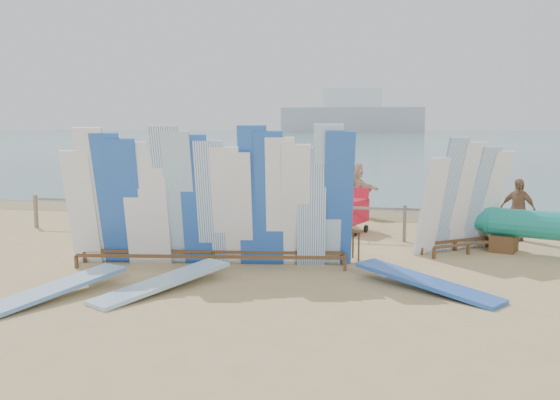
% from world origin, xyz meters
% --- Properties ---
extents(ground, '(160.00, 160.00, 0.00)m').
position_xyz_m(ground, '(0.00, 0.00, 0.00)').
color(ground, tan).
rests_on(ground, ground).
extents(ocean, '(320.00, 240.00, 0.02)m').
position_xyz_m(ocean, '(0.00, 128.00, 0.00)').
color(ocean, slate).
rests_on(ocean, ground).
extents(wet_sand_strip, '(40.00, 2.60, 0.01)m').
position_xyz_m(wet_sand_strip, '(0.00, 7.20, 0.00)').
color(wet_sand_strip, olive).
rests_on(wet_sand_strip, ground).
extents(distant_ship, '(45.00, 8.00, 14.00)m').
position_xyz_m(distant_ship, '(-12.00, 180.00, 5.31)').
color(distant_ship, '#999EA3').
rests_on(distant_ship, ocean).
extents(fence, '(12.08, 0.08, 0.90)m').
position_xyz_m(fence, '(0.00, 3.00, 0.63)').
color(fence, gray).
rests_on(fence, ground).
extents(main_surfboard_rack, '(5.76, 1.71, 2.86)m').
position_xyz_m(main_surfboard_rack, '(0.20, -0.38, 1.29)').
color(main_surfboard_rack, brown).
rests_on(main_surfboard_rack, ground).
extents(side_surfboard_rack, '(2.18, 1.85, 2.58)m').
position_xyz_m(side_surfboard_rack, '(5.25, 1.99, 1.16)').
color(side_surfboard_rack, brown).
rests_on(side_surfboard_rack, ground).
extents(vendor_table, '(0.98, 0.84, 1.10)m').
position_xyz_m(vendor_table, '(2.67, 0.68, 0.36)').
color(vendor_table, brown).
rests_on(vendor_table, ground).
extents(flat_board_b, '(1.78, 2.64, 0.30)m').
position_xyz_m(flat_board_b, '(-0.09, -2.19, 0.00)').
color(flat_board_b, '#86B4D7').
rests_on(flat_board_b, ground).
extents(flat_board_e, '(1.57, 2.70, 0.32)m').
position_xyz_m(flat_board_e, '(-1.67, -3.07, 0.00)').
color(flat_board_e, white).
rests_on(flat_board_e, ground).
extents(flat_board_d, '(2.54, 1.99, 0.30)m').
position_xyz_m(flat_board_d, '(4.37, -1.28, 0.00)').
color(flat_board_d, blue).
rests_on(flat_board_d, ground).
extents(beach_chair_left, '(0.68, 0.70, 0.95)m').
position_xyz_m(beach_chair_left, '(-0.01, 3.91, 0.28)').
color(beach_chair_left, red).
rests_on(beach_chair_left, ground).
extents(beach_chair_right, '(0.67, 0.69, 0.97)m').
position_xyz_m(beach_chair_right, '(1.02, 4.19, 0.28)').
color(beach_chair_right, red).
rests_on(beach_chair_right, ground).
extents(stroller, '(0.86, 1.01, 1.18)m').
position_xyz_m(stroller, '(2.71, 3.86, 0.47)').
color(stroller, red).
rests_on(stroller, ground).
extents(beachgoer_0, '(0.99, 0.71, 1.85)m').
position_xyz_m(beachgoer_0, '(-3.84, 4.34, 0.92)').
color(beachgoer_0, tan).
rests_on(beachgoer_0, ground).
extents(beachgoer_4, '(1.08, 0.94, 1.72)m').
position_xyz_m(beachgoer_4, '(-1.46, 4.02, 0.86)').
color(beachgoer_4, '#8C6042').
rests_on(beachgoer_4, ground).
extents(beachgoer_11, '(0.85, 1.82, 1.89)m').
position_xyz_m(beachgoer_11, '(-5.11, 7.50, 0.94)').
color(beachgoer_11, beige).
rests_on(beachgoer_11, ground).
extents(beachgoer_2, '(0.51, 0.88, 1.72)m').
position_xyz_m(beachgoer_2, '(-4.05, 5.01, 0.86)').
color(beachgoer_2, beige).
rests_on(beachgoer_2, ground).
extents(beachgoer_6, '(0.94, 0.63, 1.76)m').
position_xyz_m(beachgoer_6, '(1.92, 4.64, 0.88)').
color(beachgoer_6, tan).
rests_on(beachgoer_6, ground).
extents(beachgoer_extra_1, '(0.98, 1.04, 1.70)m').
position_xyz_m(beachgoer_extra_1, '(-5.82, 6.56, 0.85)').
color(beachgoer_extra_1, '#8C6042').
rests_on(beachgoer_extra_1, ground).
extents(beachgoer_1, '(0.38, 0.64, 1.71)m').
position_xyz_m(beachgoer_1, '(-2.08, 4.25, 0.86)').
color(beachgoer_1, '#8C6042').
rests_on(beachgoer_1, ground).
extents(beachgoer_7, '(0.66, 0.37, 1.81)m').
position_xyz_m(beachgoer_7, '(2.48, 4.74, 0.90)').
color(beachgoer_7, '#8C6042').
rests_on(beachgoer_7, ground).
extents(beachgoer_9, '(0.83, 1.13, 1.61)m').
position_xyz_m(beachgoer_9, '(4.97, 5.15, 0.81)').
color(beachgoer_9, tan).
rests_on(beachgoer_9, ground).
extents(beachgoer_3, '(1.25, 1.08, 1.84)m').
position_xyz_m(beachgoer_3, '(-1.04, 6.22, 0.92)').
color(beachgoer_3, tan).
rests_on(beachgoer_3, ground).
extents(beachgoer_10, '(0.95, 0.84, 1.53)m').
position_xyz_m(beachgoer_10, '(6.72, 3.79, 0.77)').
color(beachgoer_10, '#8C6042').
rests_on(beachgoer_10, ground).
extents(beachgoer_5, '(1.48, 1.43, 1.68)m').
position_xyz_m(beachgoer_5, '(2.53, 6.80, 0.84)').
color(beachgoer_5, beige).
rests_on(beachgoer_5, ground).
extents(beachgoer_8, '(0.87, 0.82, 1.67)m').
position_xyz_m(beachgoer_8, '(5.35, 4.69, 0.84)').
color(beachgoer_8, beige).
rests_on(beachgoer_8, ground).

